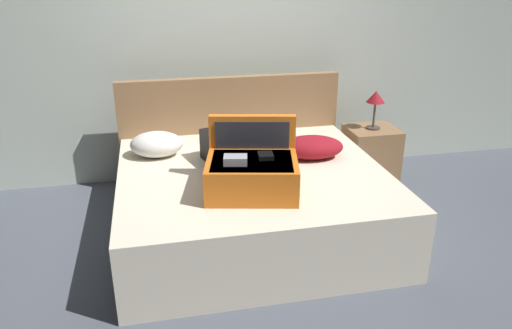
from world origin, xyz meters
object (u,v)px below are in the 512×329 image
(hard_case_large, at_px, (252,170))
(nightstand, at_px, (370,156))
(bed, at_px, (252,201))
(pillow_near_headboard, at_px, (157,144))
(pillow_center_head, at_px, (312,147))
(table_lamp, at_px, (376,100))
(hard_case_medium, at_px, (237,145))

(hard_case_large, bearing_deg, nightstand, 49.21)
(bed, distance_m, pillow_near_headboard, 0.88)
(pillow_near_headboard, distance_m, pillow_center_head, 1.21)
(hard_case_large, distance_m, table_lamp, 1.65)
(table_lamp, bearing_deg, bed, -152.47)
(hard_case_large, relative_size, table_lamp, 2.00)
(pillow_center_head, bearing_deg, bed, -163.29)
(hard_case_medium, relative_size, pillow_center_head, 1.12)
(hard_case_medium, bearing_deg, nightstand, 0.40)
(pillow_near_headboard, relative_size, table_lamp, 1.19)
(nightstand, bearing_deg, pillow_near_headboard, -173.93)
(hard_case_medium, height_order, table_lamp, table_lamp)
(hard_case_medium, distance_m, pillow_near_headboard, 0.63)
(bed, height_order, nightstand, nightstand)
(pillow_center_head, bearing_deg, nightstand, 33.85)
(pillow_near_headboard, xyz_separation_m, pillow_center_head, (1.17, -0.29, -0.01))
(nightstand, xyz_separation_m, table_lamp, (0.00, 0.00, 0.53))
(pillow_near_headboard, bearing_deg, table_lamp, 6.07)
(bed, bearing_deg, pillow_near_headboard, 146.40)
(hard_case_large, height_order, pillow_near_headboard, hard_case_large)
(pillow_center_head, relative_size, nightstand, 0.91)
(hard_case_large, distance_m, pillow_center_head, 0.75)
(hard_case_large, height_order, nightstand, hard_case_large)
(bed, height_order, pillow_center_head, pillow_center_head)
(bed, xyz_separation_m, pillow_near_headboard, (-0.67, 0.45, 0.35))
(bed, relative_size, hard_case_large, 2.81)
(bed, bearing_deg, hard_case_large, -101.88)
(hard_case_large, bearing_deg, table_lamp, 49.21)
(bed, distance_m, table_lamp, 1.51)
(pillow_center_head, xyz_separation_m, table_lamp, (0.74, 0.50, 0.21))
(pillow_near_headboard, distance_m, table_lamp, 1.94)
(table_lamp, bearing_deg, hard_case_large, -143.20)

